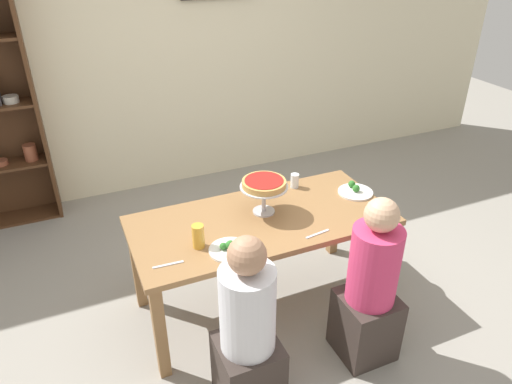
% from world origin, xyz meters
% --- Properties ---
extents(ground_plane, '(12.00, 12.00, 0.00)m').
position_xyz_m(ground_plane, '(0.00, 0.00, 0.00)').
color(ground_plane, gray).
extents(rear_partition, '(8.00, 0.12, 2.80)m').
position_xyz_m(rear_partition, '(0.00, 2.20, 1.40)').
color(rear_partition, beige).
rests_on(rear_partition, ground_plane).
extents(dining_table, '(1.74, 0.81, 0.74)m').
position_xyz_m(dining_table, '(0.00, 0.00, 0.65)').
color(dining_table, olive).
rests_on(dining_table, ground_plane).
extents(diner_near_left, '(0.34, 0.34, 1.15)m').
position_xyz_m(diner_near_left, '(-0.40, -0.72, 0.49)').
color(diner_near_left, '#382D28').
rests_on(diner_near_left, ground_plane).
extents(diner_near_right, '(0.34, 0.34, 1.15)m').
position_xyz_m(diner_near_right, '(0.42, -0.67, 0.49)').
color(diner_near_right, '#382D28').
rests_on(diner_near_right, ground_plane).
extents(deep_dish_pizza_stand, '(0.32, 0.32, 0.25)m').
position_xyz_m(deep_dish_pizza_stand, '(0.04, 0.07, 0.94)').
color(deep_dish_pizza_stand, silver).
rests_on(deep_dish_pizza_stand, dining_table).
extents(salad_plate_near_diner, '(0.25, 0.25, 0.07)m').
position_xyz_m(salad_plate_near_diner, '(0.77, 0.05, 0.76)').
color(salad_plate_near_diner, white).
rests_on(salad_plate_near_diner, dining_table).
extents(salad_plate_far_diner, '(0.26, 0.26, 0.07)m').
position_xyz_m(salad_plate_far_diner, '(-0.33, -0.25, 0.76)').
color(salad_plate_far_diner, white).
rests_on(salad_plate_far_diner, dining_table).
extents(beer_glass_amber_tall, '(0.07, 0.07, 0.15)m').
position_xyz_m(beer_glass_amber_tall, '(-0.48, -0.14, 0.82)').
color(beer_glass_amber_tall, gold).
rests_on(beer_glass_amber_tall, dining_table).
extents(water_glass_clear_near, '(0.06, 0.06, 0.11)m').
position_xyz_m(water_glass_clear_near, '(0.40, 0.30, 0.79)').
color(water_glass_clear_near, white).
rests_on(water_glass_clear_near, dining_table).
extents(cutlery_fork_near, '(0.18, 0.03, 0.00)m').
position_xyz_m(cutlery_fork_near, '(-0.70, -0.24, 0.74)').
color(cutlery_fork_near, silver).
rests_on(cutlery_fork_near, dining_table).
extents(cutlery_knife_near, '(0.18, 0.04, 0.00)m').
position_xyz_m(cutlery_knife_near, '(0.25, -0.31, 0.74)').
color(cutlery_knife_near, silver).
rests_on(cutlery_knife_near, dining_table).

